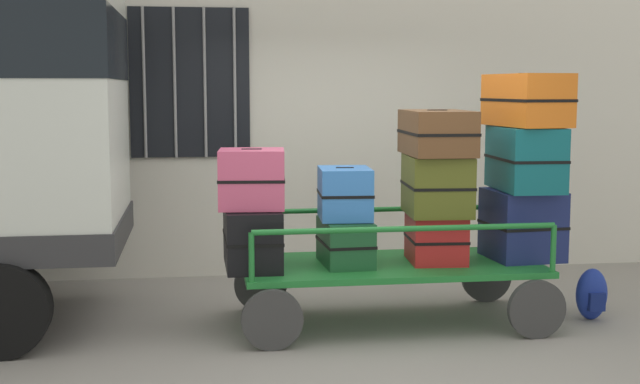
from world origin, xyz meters
name	(u,v)px	position (x,y,z in m)	size (l,w,h in m)	color
ground_plane	(359,331)	(0.00, 0.00, 0.00)	(40.00, 40.00, 0.00)	gray
building_wall	(317,35)	(-0.01, 2.34, 2.50)	(12.00, 0.38, 5.00)	silver
luggage_cart	(391,274)	(0.30, 0.19, 0.42)	(2.54, 1.22, 0.52)	#1E722D
cart_railing	(391,224)	(0.30, 0.19, 0.84)	(2.41, 1.08, 0.39)	#1E722D
suitcase_left_bottom	(252,237)	(-0.84, 0.20, 0.75)	(0.45, 0.78, 0.49)	black
suitcase_left_middle	(252,179)	(-0.84, 0.15, 1.24)	(0.56, 0.53, 0.47)	#CC4C72
suitcase_midleft_bottom	(345,242)	(-0.08, 0.19, 0.70)	(0.41, 0.63, 0.37)	#194C28
suitcase_midleft_middle	(345,193)	(-0.08, 0.23, 1.10)	(0.45, 0.56, 0.42)	#3372C6
suitcase_center_bottom	(436,238)	(0.68, 0.18, 0.71)	(0.49, 0.56, 0.40)	#B21E1E
suitcase_center_middle	(437,185)	(0.68, 0.18, 1.16)	(0.55, 0.71, 0.49)	#4C5119
suitcase_center_top	(437,133)	(0.68, 0.20, 1.59)	(0.53, 0.82, 0.37)	brown
suitcase_midright_bottom	(522,224)	(1.44, 0.21, 0.81)	(0.61, 0.63, 0.59)	navy
suitcase_midright_middle	(525,158)	(1.44, 0.19, 1.37)	(0.49, 0.82, 0.53)	#0F5960
suitcase_midright_top	(527,100)	(1.44, 0.20, 1.85)	(0.52, 0.90, 0.44)	orange
backpack	(592,294)	(2.01, 0.05, 0.22)	(0.27, 0.22, 0.44)	navy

